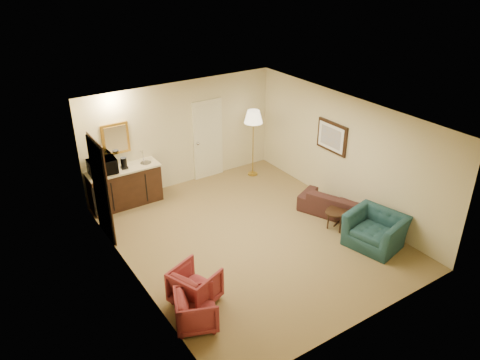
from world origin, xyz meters
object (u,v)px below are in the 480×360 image
at_px(teal_armchair, 376,225).
at_px(rose_chair_far, 196,308).
at_px(coffee_maker, 124,163).
at_px(wetbar_cabinet, 125,186).
at_px(microwave, 102,165).
at_px(floor_lamp, 253,143).
at_px(coffee_table, 339,218).
at_px(sofa, 341,201).
at_px(waste_bin, 154,192).
at_px(rose_chair_near, 195,284).

relative_size(teal_armchair, rose_chair_far, 1.59).
bearing_deg(coffee_maker, wetbar_cabinet, 124.49).
xyz_separation_m(teal_armchair, coffee_maker, (-3.52, 4.29, 0.59)).
bearing_deg(microwave, teal_armchair, -43.39).
height_order(wetbar_cabinet, floor_lamp, floor_lamp).
height_order(coffee_table, floor_lamp, floor_lamp).
bearing_deg(coffee_table, floor_lamp, 91.85).
xyz_separation_m(teal_armchair, rose_chair_far, (-4.05, -0.00, -0.13)).
distance_m(teal_armchair, coffee_maker, 5.58).
relative_size(sofa, coffee_maker, 6.93).
height_order(teal_armchair, rose_chair_far, teal_armchair).
height_order(rose_chair_far, microwave, microwave).
xyz_separation_m(floor_lamp, coffee_maker, (-3.32, 0.29, 0.17)).
relative_size(teal_armchair, waste_bin, 3.35).
bearing_deg(wetbar_cabinet, rose_chair_near, -93.74).
relative_size(rose_chair_near, coffee_maker, 2.72).
relative_size(wetbar_cabinet, sofa, 0.89).
xyz_separation_m(rose_chair_near, rose_chair_far, (-0.25, -0.50, -0.03)).
bearing_deg(microwave, floor_lamp, -0.96).
relative_size(waste_bin, microwave, 0.52).
xyz_separation_m(rose_chair_near, coffee_table, (3.70, 0.40, -0.16)).
distance_m(sofa, coffee_maker, 4.92).
xyz_separation_m(wetbar_cabinet, floor_lamp, (3.35, -0.32, 0.43)).
bearing_deg(rose_chair_far, rose_chair_near, -4.67).
height_order(rose_chair_near, coffee_maker, coffee_maker).
relative_size(teal_armchair, microwave, 1.75).
height_order(teal_armchair, microwave, microwave).
distance_m(coffee_table, waste_bin, 4.37).
distance_m(floor_lamp, coffee_maker, 3.34).
bearing_deg(floor_lamp, wetbar_cabinet, 174.54).
bearing_deg(teal_armchair, wetbar_cabinet, -153.57).
bearing_deg(rose_chair_far, sofa, -52.31).
relative_size(wetbar_cabinet, teal_armchair, 1.55).
relative_size(sofa, floor_lamp, 1.04).
bearing_deg(microwave, coffee_maker, 1.67).
distance_m(sofa, floor_lamp, 2.88).
bearing_deg(teal_armchair, floor_lamp, 169.87).
bearing_deg(coffee_maker, coffee_table, -55.68).
relative_size(rose_chair_far, coffee_maker, 2.51).
bearing_deg(floor_lamp, teal_armchair, -87.14).
bearing_deg(rose_chair_near, microwave, -18.18).
bearing_deg(microwave, rose_chair_far, -86.90).
distance_m(sofa, teal_armchair, 1.24).
xyz_separation_m(sofa, rose_chair_far, (-4.30, -1.21, -0.03)).
relative_size(rose_chair_far, coffee_table, 0.94).
distance_m(rose_chair_far, microwave, 4.38).
bearing_deg(rose_chair_near, floor_lamp, -67.04).
relative_size(rose_chair_far, waste_bin, 2.11).
xyz_separation_m(wetbar_cabinet, microwave, (-0.45, -0.01, 0.67)).
bearing_deg(waste_bin, floor_lamp, -5.29).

